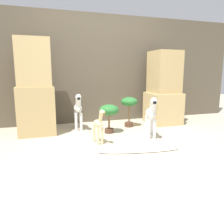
# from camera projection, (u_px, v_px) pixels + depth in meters

# --- Properties ---
(ground_plane) EXTENTS (14.00, 14.00, 0.00)m
(ground_plane) POSITION_uv_depth(u_px,v_px,m) (124.00, 144.00, 3.23)
(ground_plane) COLOR #B2A88E
(wall_back) EXTENTS (6.40, 0.08, 2.20)m
(wall_back) POSITION_uv_depth(u_px,v_px,m) (98.00, 69.00, 4.54)
(wall_back) COLOR brown
(wall_back) RESTS_ON ground_plane
(rock_pillar_left) EXTENTS (0.60, 0.64, 1.59)m
(rock_pillar_left) POSITION_uv_depth(u_px,v_px,m) (35.00, 90.00, 3.69)
(rock_pillar_left) COLOR tan
(rock_pillar_left) RESTS_ON ground_plane
(rock_pillar_right) EXTENTS (0.60, 0.64, 1.45)m
(rock_pillar_right) POSITION_uv_depth(u_px,v_px,m) (164.00, 91.00, 4.43)
(rock_pillar_right) COLOR tan
(rock_pillar_right) RESTS_ON ground_plane
(zebra_right) EXTENTS (0.28, 0.53, 0.67)m
(zebra_right) POSITION_uv_depth(u_px,v_px,m) (151.00, 114.00, 3.47)
(zebra_right) COLOR white
(zebra_right) RESTS_ON ground_plane
(zebra_left) EXTENTS (0.19, 0.53, 0.67)m
(zebra_left) POSITION_uv_depth(u_px,v_px,m) (78.00, 108.00, 3.95)
(zebra_left) COLOR white
(zebra_left) RESTS_ON ground_plane
(giraffe_figurine) EXTENTS (0.14, 0.35, 0.53)m
(giraffe_figurine) POSITION_uv_depth(u_px,v_px,m) (99.00, 124.00, 3.19)
(giraffe_figurine) COLOR beige
(giraffe_figurine) RESTS_ON ground_plane
(potted_palm_front) EXTENTS (0.32, 0.32, 0.58)m
(potted_palm_front) POSITION_uv_depth(u_px,v_px,m) (129.00, 105.00, 4.17)
(potted_palm_front) COLOR #513323
(potted_palm_front) RESTS_ON ground_plane
(potted_palm_back) EXTENTS (0.34, 0.34, 0.50)m
(potted_palm_back) POSITION_uv_depth(u_px,v_px,m) (109.00, 112.00, 3.74)
(potted_palm_back) COLOR #513323
(potted_palm_back) RESTS_ON ground_plane
(surfboard) EXTENTS (1.14, 0.38, 0.07)m
(surfboard) POSITION_uv_depth(u_px,v_px,m) (138.00, 150.00, 2.93)
(surfboard) COLOR silver
(surfboard) RESTS_ON ground_plane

